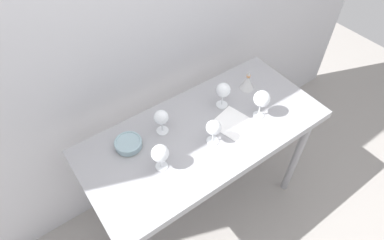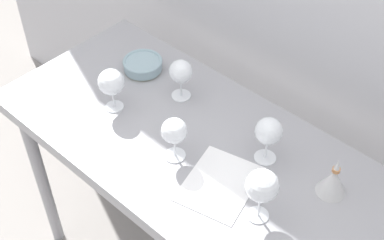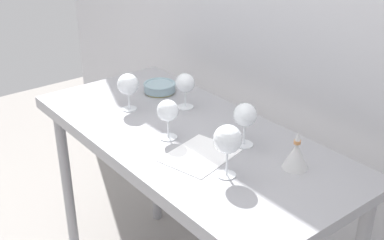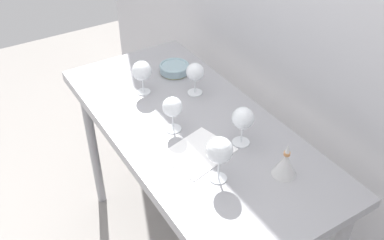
# 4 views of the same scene
# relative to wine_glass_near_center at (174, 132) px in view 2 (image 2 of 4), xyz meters

# --- Properties ---
(steel_counter) EXTENTS (1.40, 0.65, 0.90)m
(steel_counter) POSITION_rel_wine_glass_near_center_xyz_m (0.01, 0.09, -0.21)
(steel_counter) COLOR #97979C
(steel_counter) RESTS_ON ground_plane
(wine_glass_near_center) EXTENTS (0.08, 0.08, 0.15)m
(wine_glass_near_center) POSITION_rel_wine_glass_near_center_xyz_m (0.00, 0.00, 0.00)
(wine_glass_near_center) COLOR white
(wine_glass_near_center) RESTS_ON steel_counter
(wine_glass_near_right) EXTENTS (0.09, 0.09, 0.18)m
(wine_glass_near_right) POSITION_rel_wine_glass_near_center_xyz_m (0.33, -0.01, 0.02)
(wine_glass_near_right) COLOR white
(wine_glass_near_right) RESTS_ON steel_counter
(wine_glass_far_left) EXTENTS (0.08, 0.08, 0.15)m
(wine_glass_far_left) POSITION_rel_wine_glass_near_center_xyz_m (-0.18, 0.22, -0.00)
(wine_glass_far_left) COLOR white
(wine_glass_far_left) RESTS_ON steel_counter
(wine_glass_far_right) EXTENTS (0.09, 0.09, 0.16)m
(wine_glass_far_right) POSITION_rel_wine_glass_near_center_xyz_m (0.22, 0.18, 0.01)
(wine_glass_far_right) COLOR white
(wine_glass_far_right) RESTS_ON steel_counter
(wine_glass_near_left) EXTENTS (0.09, 0.09, 0.16)m
(wine_glass_near_left) POSITION_rel_wine_glass_near_center_xyz_m (-0.31, 0.02, 0.00)
(wine_glass_near_left) COLOR white
(wine_glass_near_left) RESTS_ON steel_counter
(tasting_sheet_upper) EXTENTS (0.25, 0.29, 0.00)m
(tasting_sheet_upper) POSITION_rel_wine_glass_near_center_xyz_m (0.18, 0.01, -0.11)
(tasting_sheet_upper) COLOR white
(tasting_sheet_upper) RESTS_ON steel_counter
(tasting_bowl) EXTENTS (0.15, 0.15, 0.05)m
(tasting_bowl) POSITION_rel_wine_glass_near_center_xyz_m (-0.39, 0.23, -0.08)
(tasting_bowl) COLOR #DBCC66
(tasting_bowl) RESTS_ON steel_counter
(decanter_funnel) EXTENTS (0.09, 0.09, 0.14)m
(decanter_funnel) POSITION_rel_wine_glass_near_center_xyz_m (0.44, 0.21, -0.06)
(decanter_funnel) COLOR silver
(decanter_funnel) RESTS_ON steel_counter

